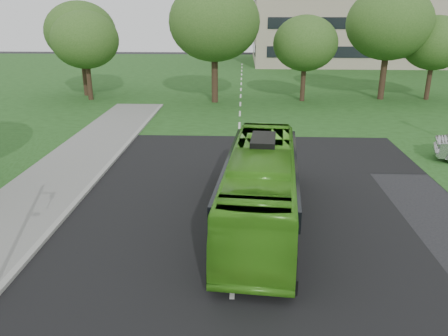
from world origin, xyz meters
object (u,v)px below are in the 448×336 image
tree_park_d (389,24)px  bus (261,187)px  tree_park_c (305,43)px  tree_park_b (214,22)px  tree_park_f (80,32)px  tree_park_e (435,43)px  tree_park_a (85,40)px

tree_park_d → bus: 30.12m
tree_park_c → tree_park_b: bearing=-173.3°
tree_park_f → tree_park_e: bearing=-1.3°
tree_park_e → tree_park_f: (-33.66, 0.79, 0.89)m
tree_park_a → bus: 29.97m
tree_park_c → tree_park_f: (-21.53, 2.03, 0.87)m
tree_park_d → tree_park_e: size_ratio=1.33×
tree_park_b → tree_park_a: bearing=176.6°
tree_park_c → tree_park_d: tree_park_d is taller
bus → tree_park_d: bearing=69.8°
tree_park_a → bus: tree_park_a is taller
tree_park_d → tree_park_f: size_ratio=1.14×
tree_park_b → tree_park_d: bearing=7.7°
tree_park_e → tree_park_c: bearing=-174.1°
tree_park_a → tree_park_d: 28.16m
tree_park_d → tree_park_a: bearing=-177.0°
tree_park_d → tree_park_e: tree_park_d is taller
tree_park_a → tree_park_b: bearing=-3.4°
tree_park_b → tree_park_d: size_ratio=1.03×
tree_park_b → tree_park_d: 16.15m
tree_park_a → tree_park_f: size_ratio=0.91×
tree_park_b → tree_park_e: bearing=6.2°
tree_park_e → bus: tree_park_e is taller
tree_park_c → bus: size_ratio=0.72×
tree_park_e → tree_park_a: bearing=-177.3°
tree_park_c → tree_park_d: bearing=8.8°
tree_park_b → bus: size_ratio=0.97×
tree_park_a → tree_park_e: bearing=2.7°
tree_park_d → tree_park_c: bearing=-171.2°
tree_park_d → bus: (-12.60, -26.80, -5.49)m
tree_park_a → tree_park_b: tree_park_b is taller
tree_park_b → tree_park_f: (-13.26, 3.01, -0.99)m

